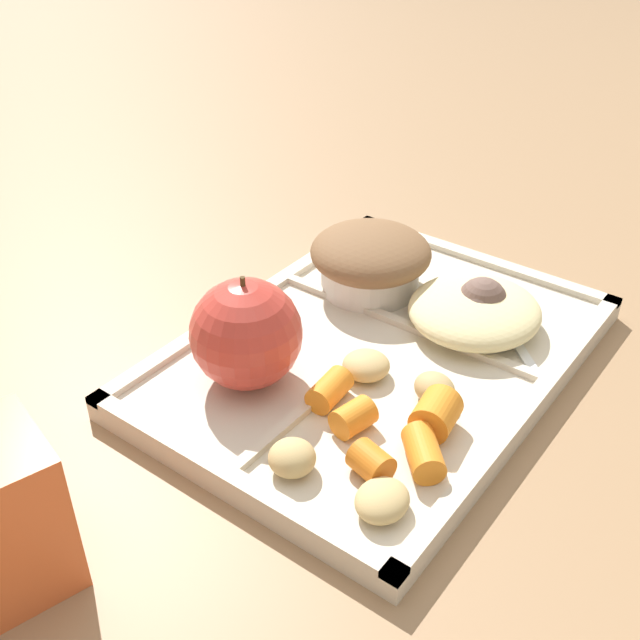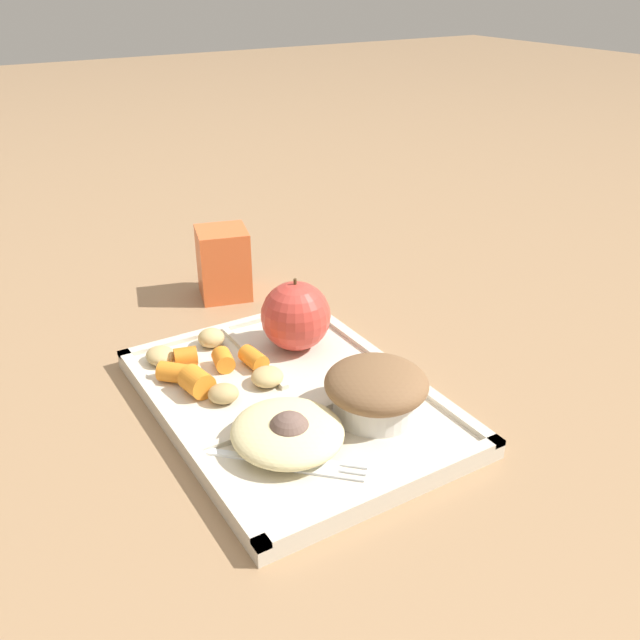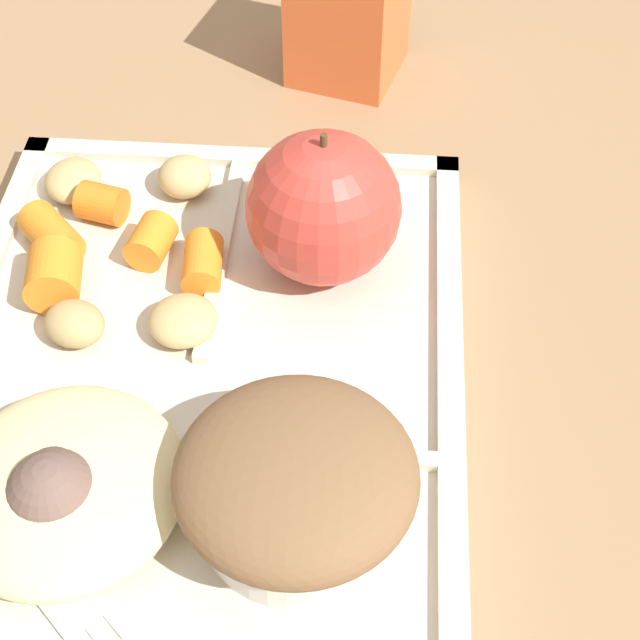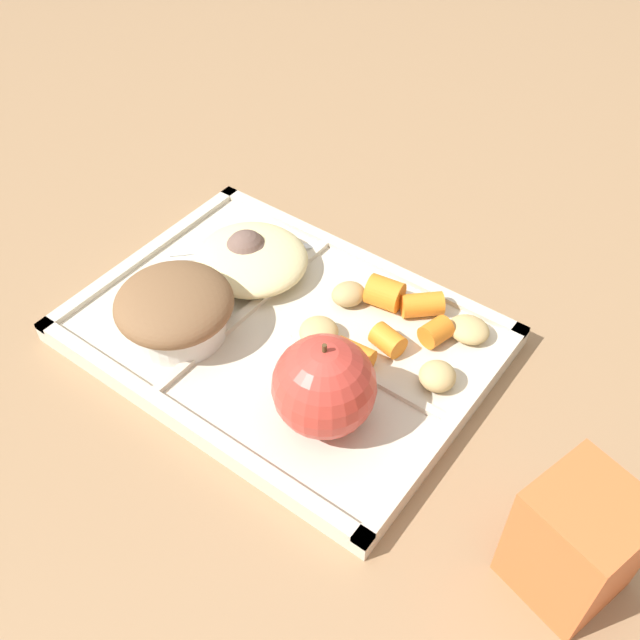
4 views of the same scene
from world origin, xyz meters
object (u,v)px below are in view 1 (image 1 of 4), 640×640
lunch_tray (377,356)px  green_apple (246,334)px  plastic_fork (497,312)px  bran_muffin (371,259)px

lunch_tray → green_apple: size_ratio=4.08×
plastic_fork → bran_muffin: bearing=105.0°
green_apple → plastic_fork: bearing=-29.8°
green_apple → bran_muffin: (0.16, -0.00, -0.01)m
lunch_tray → green_apple: 0.11m
green_apple → plastic_fork: (0.18, -0.11, -0.04)m
lunch_tray → plastic_fork: (0.10, -0.05, 0.01)m
lunch_tray → green_apple: bearing=147.5°
bran_muffin → plastic_fork: 0.11m
green_apple → bran_muffin: 0.16m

